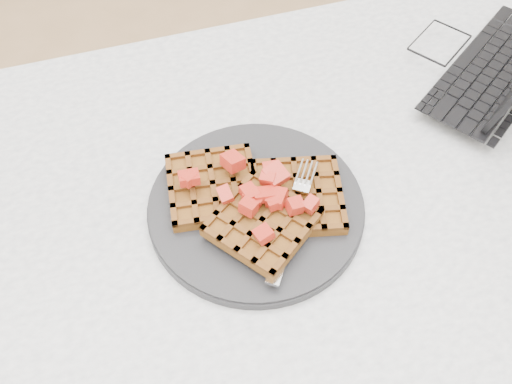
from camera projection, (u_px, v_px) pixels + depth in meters
table at (323, 261)px, 0.80m from camera, size 1.20×0.80×0.75m
plate at (256, 207)px, 0.71m from camera, size 0.27×0.27×0.02m
waffles at (257, 201)px, 0.69m from camera, size 0.22×0.21×0.03m
strawberry_pile at (256, 185)px, 0.67m from camera, size 0.15×0.15×0.02m
fork at (294, 216)px, 0.68m from camera, size 0.12×0.16×0.02m
laptop at (489, 56)px, 0.83m from camera, size 0.35×0.33×0.20m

